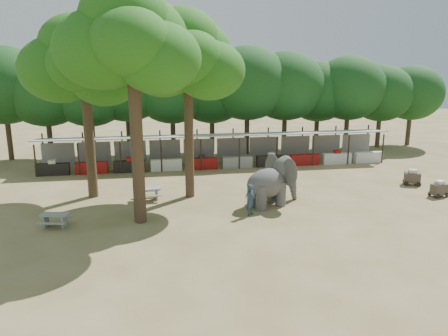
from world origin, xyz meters
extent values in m
plane|color=brown|center=(0.00, 0.00, 0.00)|extent=(100.00, 100.00, 0.00)
cube|color=#A6A8AD|center=(0.00, 14.00, 2.50)|extent=(28.00, 2.99, 0.39)
cylinder|color=#2D2319|center=(-12.60, 12.65, 1.20)|extent=(0.12, 0.12, 2.40)
cylinder|color=#2D2319|center=(-12.60, 15.35, 1.40)|extent=(0.12, 0.12, 2.80)
cube|color=black|center=(-12.60, 12.90, 0.45)|extent=(2.38, 0.50, 0.90)
cube|color=gray|center=(-12.60, 15.30, 1.00)|extent=(2.52, 0.12, 2.00)
cylinder|color=#2D2319|center=(-9.80, 12.65, 1.20)|extent=(0.12, 0.12, 2.40)
cylinder|color=#2D2319|center=(-9.80, 15.35, 1.40)|extent=(0.12, 0.12, 2.80)
cube|color=maroon|center=(-9.80, 12.90, 0.45)|extent=(2.38, 0.50, 0.90)
cube|color=gray|center=(-9.80, 15.30, 1.00)|extent=(2.52, 0.12, 2.00)
cylinder|color=#2D2319|center=(-7.00, 12.65, 1.20)|extent=(0.12, 0.12, 2.40)
cylinder|color=#2D2319|center=(-7.00, 15.35, 1.40)|extent=(0.12, 0.12, 2.80)
cube|color=black|center=(-7.00, 12.90, 0.45)|extent=(2.38, 0.50, 0.90)
cube|color=gray|center=(-7.00, 15.30, 1.00)|extent=(2.52, 0.12, 2.00)
cylinder|color=#2D2319|center=(-4.20, 12.65, 1.20)|extent=(0.12, 0.12, 2.40)
cylinder|color=#2D2319|center=(-4.20, 15.35, 1.40)|extent=(0.12, 0.12, 2.80)
cube|color=silver|center=(-4.20, 12.90, 0.45)|extent=(2.38, 0.50, 0.90)
cube|color=gray|center=(-4.20, 15.30, 1.00)|extent=(2.52, 0.12, 2.00)
cylinder|color=#2D2319|center=(-1.40, 12.65, 1.20)|extent=(0.12, 0.12, 2.40)
cylinder|color=#2D2319|center=(-1.40, 15.35, 1.40)|extent=(0.12, 0.12, 2.80)
cube|color=maroon|center=(-1.40, 12.90, 0.45)|extent=(2.38, 0.50, 0.90)
cube|color=gray|center=(-1.40, 15.30, 1.00)|extent=(2.52, 0.12, 2.00)
cylinder|color=#2D2319|center=(1.40, 12.65, 1.20)|extent=(0.12, 0.12, 2.40)
cylinder|color=#2D2319|center=(1.40, 15.35, 1.40)|extent=(0.12, 0.12, 2.80)
cube|color=gray|center=(1.40, 12.90, 0.45)|extent=(2.38, 0.50, 0.90)
cube|color=gray|center=(1.40, 15.30, 1.00)|extent=(2.52, 0.12, 2.00)
cylinder|color=#2D2319|center=(4.20, 12.65, 1.20)|extent=(0.12, 0.12, 2.40)
cylinder|color=#2D2319|center=(4.20, 15.35, 1.40)|extent=(0.12, 0.12, 2.80)
cube|color=black|center=(4.20, 12.90, 0.45)|extent=(2.38, 0.50, 0.90)
cube|color=gray|center=(4.20, 15.30, 1.00)|extent=(2.52, 0.12, 2.00)
cylinder|color=#2D2319|center=(7.00, 12.65, 1.20)|extent=(0.12, 0.12, 2.40)
cylinder|color=#2D2319|center=(7.00, 15.35, 1.40)|extent=(0.12, 0.12, 2.80)
cube|color=maroon|center=(7.00, 12.90, 0.45)|extent=(2.38, 0.50, 0.90)
cube|color=gray|center=(7.00, 15.30, 1.00)|extent=(2.52, 0.12, 2.00)
cylinder|color=#2D2319|center=(9.80, 12.65, 1.20)|extent=(0.12, 0.12, 2.40)
cylinder|color=#2D2319|center=(9.80, 15.35, 1.40)|extent=(0.12, 0.12, 2.80)
cube|color=silver|center=(9.80, 12.90, 0.45)|extent=(2.38, 0.50, 0.90)
cube|color=gray|center=(9.80, 15.30, 1.00)|extent=(2.52, 0.12, 2.00)
cylinder|color=#2D2319|center=(12.60, 12.65, 1.20)|extent=(0.12, 0.12, 2.40)
cylinder|color=#2D2319|center=(12.60, 15.35, 1.40)|extent=(0.12, 0.12, 2.80)
cube|color=silver|center=(12.60, 12.90, 0.45)|extent=(2.38, 0.50, 0.90)
cube|color=gray|center=(12.60, 15.30, 1.00)|extent=(2.52, 0.12, 2.00)
cylinder|color=#332316|center=(-9.00, 7.00, 4.60)|extent=(0.60, 0.60, 9.20)
cone|color=#332316|center=(-9.00, 7.00, 9.20)|extent=(0.57, 0.57, 2.88)
ellipsoid|color=#14530E|center=(-10.40, 7.30, 7.82)|extent=(4.80, 4.80, 3.94)
ellipsoid|color=#14530E|center=(-7.80, 6.40, 7.42)|extent=(4.20, 4.20, 3.44)
ellipsoid|color=#14530E|center=(-8.80, 8.10, 8.42)|extent=(5.20, 5.20, 4.26)
ellipsoid|color=#14530E|center=(-9.00, 5.70, 8.12)|extent=(3.80, 3.80, 3.12)
ellipsoid|color=#14530E|center=(-9.30, 7.20, 9.22)|extent=(4.40, 4.40, 3.61)
cylinder|color=#332316|center=(-6.00, 2.00, 5.20)|extent=(0.64, 0.64, 10.40)
cone|color=#332316|center=(-6.00, 2.00, 10.40)|extent=(0.61, 0.61, 3.25)
ellipsoid|color=#14530E|center=(-7.40, 2.30, 8.84)|extent=(4.80, 4.80, 3.94)
ellipsoid|color=#14530E|center=(-4.80, 1.40, 8.44)|extent=(4.20, 4.20, 3.44)
ellipsoid|color=#14530E|center=(-5.80, 3.10, 9.44)|extent=(5.20, 5.20, 4.26)
ellipsoid|color=#14530E|center=(-6.00, 0.70, 9.14)|extent=(3.80, 3.80, 3.12)
ellipsoid|color=#14530E|center=(-6.30, 2.20, 10.24)|extent=(4.40, 4.40, 3.61)
cylinder|color=#332316|center=(-3.00, 6.00, 4.80)|extent=(0.56, 0.56, 9.60)
cone|color=#332316|center=(-3.00, 6.00, 9.60)|extent=(0.53, 0.53, 3.00)
ellipsoid|color=#14530E|center=(-4.40, 6.30, 8.16)|extent=(4.80, 4.80, 3.94)
ellipsoid|color=#14530E|center=(-1.80, 5.40, 7.76)|extent=(4.20, 4.20, 3.44)
ellipsoid|color=#14530E|center=(-2.80, 7.10, 8.76)|extent=(5.20, 5.20, 4.26)
ellipsoid|color=#14530E|center=(-3.00, 4.70, 8.46)|extent=(3.80, 3.80, 3.12)
ellipsoid|color=#14530E|center=(-3.30, 6.20, 9.56)|extent=(4.40, 4.40, 3.61)
cylinder|color=#332316|center=(-16.67, 19.00, 1.87)|extent=(0.44, 0.44, 3.74)
ellipsoid|color=#0D3510|center=(-16.67, 19.00, 5.53)|extent=(6.46, 5.95, 5.61)
cylinder|color=#332316|center=(-13.33, 19.00, 1.87)|extent=(0.44, 0.44, 3.74)
ellipsoid|color=#0D3510|center=(-13.33, 19.00, 5.53)|extent=(6.46, 5.95, 5.61)
cylinder|color=#332316|center=(-10.00, 19.00, 1.87)|extent=(0.44, 0.44, 3.74)
ellipsoid|color=#0D3510|center=(-10.00, 19.00, 5.53)|extent=(6.46, 5.95, 5.61)
cylinder|color=#332316|center=(-6.67, 19.00, 1.87)|extent=(0.44, 0.44, 3.74)
ellipsoid|color=#0D3510|center=(-6.67, 19.00, 5.53)|extent=(6.46, 5.95, 5.61)
cylinder|color=#332316|center=(-3.33, 19.00, 1.87)|extent=(0.44, 0.44, 3.74)
ellipsoid|color=#0D3510|center=(-3.33, 19.00, 5.53)|extent=(6.46, 5.95, 5.61)
cylinder|color=#332316|center=(0.00, 19.00, 1.87)|extent=(0.44, 0.44, 3.74)
ellipsoid|color=#0D3510|center=(0.00, 19.00, 5.53)|extent=(6.46, 5.95, 5.61)
cylinder|color=#332316|center=(3.33, 19.00, 1.87)|extent=(0.44, 0.44, 3.74)
ellipsoid|color=#0D3510|center=(3.33, 19.00, 5.53)|extent=(6.46, 5.95, 5.61)
cylinder|color=#332316|center=(6.67, 19.00, 1.87)|extent=(0.44, 0.44, 3.74)
ellipsoid|color=#0D3510|center=(6.67, 19.00, 5.53)|extent=(6.46, 5.95, 5.61)
cylinder|color=#332316|center=(10.00, 19.00, 1.87)|extent=(0.44, 0.44, 3.74)
ellipsoid|color=#0D3510|center=(10.00, 19.00, 5.53)|extent=(6.46, 5.95, 5.61)
cylinder|color=#332316|center=(13.33, 19.00, 1.87)|extent=(0.44, 0.44, 3.74)
ellipsoid|color=#0D3510|center=(13.33, 19.00, 5.53)|extent=(6.46, 5.95, 5.61)
cylinder|color=#332316|center=(16.67, 19.00, 1.87)|extent=(0.44, 0.44, 3.74)
ellipsoid|color=#0D3510|center=(16.67, 19.00, 5.53)|extent=(6.46, 5.95, 5.61)
cylinder|color=#332316|center=(20.00, 19.00, 1.87)|extent=(0.44, 0.44, 3.74)
ellipsoid|color=#0D3510|center=(20.00, 19.00, 5.53)|extent=(6.46, 5.95, 5.61)
ellipsoid|color=#434040|center=(1.26, 3.38, 1.39)|extent=(3.07, 2.50, 1.72)
cylinder|color=#434040|center=(0.75, 2.71, 0.72)|extent=(0.81, 0.81, 1.44)
cylinder|color=#434040|center=(0.42, 3.46, 0.72)|extent=(0.81, 0.81, 1.44)
cylinder|color=#434040|center=(2.09, 3.30, 0.72)|extent=(0.81, 0.81, 1.44)
cylinder|color=#434040|center=(1.76, 4.05, 0.72)|extent=(0.81, 0.81, 1.44)
ellipsoid|color=#434040|center=(2.41, 3.89, 2.01)|extent=(1.83, 1.68, 1.60)
ellipsoid|color=#434040|center=(2.50, 3.08, 2.05)|extent=(0.75, 1.30, 1.64)
ellipsoid|color=#434040|center=(1.88, 4.51, 2.05)|extent=(0.75, 1.30, 1.64)
cone|color=#434040|center=(3.13, 4.20, 0.90)|extent=(0.86, 0.86, 1.81)
imported|color=#26384C|center=(-0.02, 2.02, 0.88)|extent=(0.71, 0.76, 1.76)
cube|color=gray|center=(-10.30, 1.93, 0.68)|extent=(1.52, 0.91, 0.06)
cube|color=gray|center=(-10.77, 2.02, 0.33)|extent=(0.20, 0.58, 0.66)
cube|color=gray|center=(-9.84, 1.84, 0.33)|extent=(0.20, 0.58, 0.66)
cube|color=gray|center=(-10.40, 1.42, 0.40)|extent=(1.44, 0.49, 0.05)
cube|color=gray|center=(-10.21, 2.44, 0.40)|extent=(1.44, 0.49, 0.05)
cube|color=gray|center=(-5.59, 5.69, 0.72)|extent=(1.56, 0.83, 0.06)
cube|color=gray|center=(-6.09, 5.65, 0.35)|extent=(0.15, 0.61, 0.70)
cube|color=gray|center=(-5.09, 5.74, 0.35)|extent=(0.15, 0.61, 0.70)
cube|color=gray|center=(-5.54, 5.14, 0.42)|extent=(1.52, 0.38, 0.05)
cube|color=gray|center=(-5.64, 6.24, 0.42)|extent=(1.52, 0.38, 0.05)
cube|color=#3A2F27|center=(12.41, 3.35, 0.48)|extent=(1.07, 0.78, 0.67)
cylinder|color=black|center=(12.10, 2.96, 0.14)|extent=(0.29, 0.12, 0.29)
cylinder|color=black|center=(12.85, 3.13, 0.14)|extent=(0.29, 0.12, 0.29)
cylinder|color=black|center=(11.96, 3.58, 0.14)|extent=(0.29, 0.12, 0.29)
cylinder|color=black|center=(12.71, 3.75, 0.14)|extent=(0.29, 0.12, 0.29)
cube|color=silver|center=(12.41, 3.35, 0.91)|extent=(0.56, 0.48, 0.24)
cube|color=#3A2F27|center=(12.29, 6.07, 0.51)|extent=(1.17, 0.97, 0.71)
cylinder|color=black|center=(11.78, 5.93, 0.15)|extent=(0.30, 0.18, 0.30)
cylinder|color=black|center=(12.52, 5.60, 0.15)|extent=(0.30, 0.18, 0.30)
cylinder|color=black|center=(12.05, 6.54, 0.15)|extent=(0.30, 0.18, 0.30)
cylinder|color=black|center=(12.79, 6.21, 0.15)|extent=(0.30, 0.18, 0.30)
cube|color=silver|center=(12.29, 6.07, 0.96)|extent=(0.63, 0.58, 0.25)
camera|label=1|loc=(-5.26, -20.25, 8.31)|focal=35.00mm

